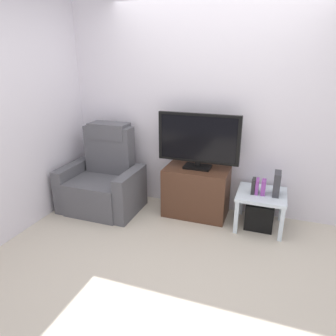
{
  "coord_description": "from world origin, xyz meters",
  "views": [
    {
      "loc": [
        0.75,
        -2.57,
        1.88
      ],
      "look_at": [
        -0.35,
        0.5,
        0.7
      ],
      "focal_mm": 32.99,
      "sensor_mm": 36.0,
      "label": 1
    }
  ],
  "objects_px": {
    "book_leftmost": "(253,186)",
    "book_middle": "(257,186)",
    "television": "(198,140)",
    "subwoofer_box": "(260,214)",
    "recliner_armchair": "(104,180)",
    "tv_stand": "(196,192)",
    "book_rightmost": "(263,187)",
    "side_table": "(261,198)",
    "game_console": "(277,184)"
  },
  "relations": [
    {
      "from": "book_leftmost",
      "to": "side_table",
      "type": "bearing_deg",
      "value": 11.31
    },
    {
      "from": "book_leftmost",
      "to": "game_console",
      "type": "xyz_separation_m",
      "value": [
        0.24,
        0.03,
        0.05
      ]
    },
    {
      "from": "television",
      "to": "book_rightmost",
      "type": "bearing_deg",
      "value": -6.37
    },
    {
      "from": "recliner_armchair",
      "to": "game_console",
      "type": "bearing_deg",
      "value": -4.89
    },
    {
      "from": "side_table",
      "to": "television",
      "type": "bearing_deg",
      "value": 175.02
    },
    {
      "from": "recliner_armchair",
      "to": "side_table",
      "type": "relative_size",
      "value": 2.0
    },
    {
      "from": "game_console",
      "to": "book_rightmost",
      "type": "bearing_deg",
      "value": -167.55
    },
    {
      "from": "recliner_armchair",
      "to": "book_middle",
      "type": "relative_size",
      "value": 6.5
    },
    {
      "from": "television",
      "to": "side_table",
      "type": "relative_size",
      "value": 1.81
    },
    {
      "from": "book_middle",
      "to": "book_leftmost",
      "type": "bearing_deg",
      "value": 180.0
    },
    {
      "from": "book_leftmost",
      "to": "book_middle",
      "type": "bearing_deg",
      "value": 0.0
    },
    {
      "from": "subwoofer_box",
      "to": "game_console",
      "type": "xyz_separation_m",
      "value": [
        0.15,
        0.01,
        0.4
      ]
    },
    {
      "from": "book_middle",
      "to": "book_rightmost",
      "type": "xyz_separation_m",
      "value": [
        0.07,
        0.0,
        -0.0
      ]
    },
    {
      "from": "subwoofer_box",
      "to": "book_leftmost",
      "type": "height_order",
      "value": "book_leftmost"
    },
    {
      "from": "television",
      "to": "recliner_armchair",
      "type": "relative_size",
      "value": 0.91
    },
    {
      "from": "recliner_armchair",
      "to": "book_rightmost",
      "type": "distance_m",
      "value": 1.98
    },
    {
      "from": "subwoofer_box",
      "to": "side_table",
      "type": "bearing_deg",
      "value": 0.0
    },
    {
      "from": "tv_stand",
      "to": "book_rightmost",
      "type": "xyz_separation_m",
      "value": [
        0.79,
        -0.07,
        0.2
      ]
    },
    {
      "from": "book_leftmost",
      "to": "book_middle",
      "type": "xyz_separation_m",
      "value": [
        0.04,
        0.0,
        -0.0
      ]
    },
    {
      "from": "tv_stand",
      "to": "book_leftmost",
      "type": "relative_size",
      "value": 4.59
    },
    {
      "from": "tv_stand",
      "to": "subwoofer_box",
      "type": "relative_size",
      "value": 2.49
    },
    {
      "from": "television",
      "to": "book_leftmost",
      "type": "distance_m",
      "value": 0.82
    },
    {
      "from": "recliner_armchair",
      "to": "book_leftmost",
      "type": "bearing_deg",
      "value": -5.22
    },
    {
      "from": "television",
      "to": "book_middle",
      "type": "xyz_separation_m",
      "value": [
        0.72,
        -0.09,
        -0.45
      ]
    },
    {
      "from": "television",
      "to": "subwoofer_box",
      "type": "relative_size",
      "value": 3.16
    },
    {
      "from": "recliner_armchair",
      "to": "book_middle",
      "type": "distance_m",
      "value": 1.91
    },
    {
      "from": "book_rightmost",
      "to": "subwoofer_box",
      "type": "bearing_deg",
      "value": 114.38
    },
    {
      "from": "side_table",
      "to": "subwoofer_box",
      "type": "distance_m",
      "value": 0.2
    },
    {
      "from": "side_table",
      "to": "book_middle",
      "type": "distance_m",
      "value": 0.16
    },
    {
      "from": "tv_stand",
      "to": "side_table",
      "type": "xyz_separation_m",
      "value": [
        0.78,
        -0.05,
        0.05
      ]
    },
    {
      "from": "book_leftmost",
      "to": "game_console",
      "type": "height_order",
      "value": "game_console"
    },
    {
      "from": "tv_stand",
      "to": "game_console",
      "type": "height_order",
      "value": "game_console"
    },
    {
      "from": "book_middle",
      "to": "tv_stand",
      "type": "bearing_deg",
      "value": 174.5
    },
    {
      "from": "television",
      "to": "book_middle",
      "type": "height_order",
      "value": "television"
    },
    {
      "from": "book_leftmost",
      "to": "book_rightmost",
      "type": "height_order",
      "value": "book_leftmost"
    },
    {
      "from": "game_console",
      "to": "television",
      "type": "bearing_deg",
      "value": 176.41
    },
    {
      "from": "side_table",
      "to": "book_middle",
      "type": "relative_size",
      "value": 3.25
    },
    {
      "from": "recliner_armchair",
      "to": "book_rightmost",
      "type": "height_order",
      "value": "recliner_armchair"
    },
    {
      "from": "side_table",
      "to": "book_leftmost",
      "type": "xyz_separation_m",
      "value": [
        -0.1,
        -0.02,
        0.15
      ]
    },
    {
      "from": "subwoofer_box",
      "to": "recliner_armchair",
      "type": "bearing_deg",
      "value": -175.51
    },
    {
      "from": "book_leftmost",
      "to": "book_rightmost",
      "type": "bearing_deg",
      "value": 0.0
    },
    {
      "from": "tv_stand",
      "to": "book_rightmost",
      "type": "relative_size",
      "value": 4.68
    },
    {
      "from": "game_console",
      "to": "book_leftmost",
      "type": "bearing_deg",
      "value": -173.02
    },
    {
      "from": "subwoofer_box",
      "to": "game_console",
      "type": "bearing_deg",
      "value": 3.95
    },
    {
      "from": "television",
      "to": "subwoofer_box",
      "type": "height_order",
      "value": "television"
    },
    {
      "from": "side_table",
      "to": "book_rightmost",
      "type": "height_order",
      "value": "book_rightmost"
    },
    {
      "from": "television",
      "to": "game_console",
      "type": "height_order",
      "value": "television"
    },
    {
      "from": "subwoofer_box",
      "to": "book_middle",
      "type": "xyz_separation_m",
      "value": [
        -0.06,
        -0.02,
        0.35
      ]
    },
    {
      "from": "game_console",
      "to": "recliner_armchair",
      "type": "bearing_deg",
      "value": -175.54
    },
    {
      "from": "tv_stand",
      "to": "book_middle",
      "type": "xyz_separation_m",
      "value": [
        0.72,
        -0.07,
        0.2
      ]
    }
  ]
}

